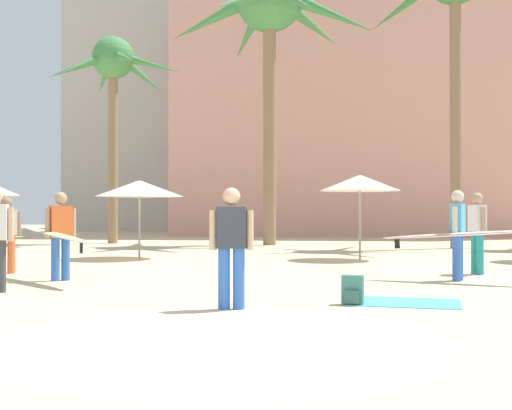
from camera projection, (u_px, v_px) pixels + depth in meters
name	position (u px, v px, depth m)	size (l,w,h in m)	color
ground	(217.00, 338.00, 6.94)	(120.00, 120.00, 0.00)	beige
hotel_pink	(361.00, 93.00, 39.67)	(21.05, 9.45, 16.83)	#DB9989
hotel_tower_gray	(207.00, 7.00, 51.01)	(18.39, 11.51, 34.01)	#BCB7AD
palm_tree_far_left	(113.00, 73.00, 28.24)	(5.97, 5.09, 8.75)	#896B4C
palm_tree_left	(270.00, 12.00, 26.83)	(8.49, 8.01, 11.35)	#896B4C
cafe_umbrella_0	(360.00, 183.00, 18.49)	(2.23, 2.23, 2.35)	gray
cafe_umbrella_2	(139.00, 188.00, 18.98)	(2.49, 2.49, 2.22)	gray
beach_towel	(405.00, 302.00, 9.66)	(1.58, 1.09, 0.01)	#4CC6D6
backpack	(353.00, 291.00, 9.45)	(0.33, 0.28, 0.42)	#3D7871
person_mid_left	(459.00, 232.00, 12.63)	(2.96, 1.26, 1.73)	blue
person_far_left	(58.00, 233.00, 12.66)	(2.45, 2.44, 1.70)	blue
person_mid_right	(7.00, 232.00, 14.26)	(0.54, 0.44, 1.63)	orange
person_near_right	(231.00, 243.00, 9.04)	(0.61, 0.27, 1.65)	blue
person_near_left	(477.00, 229.00, 14.10)	(0.34, 0.60, 1.73)	teal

